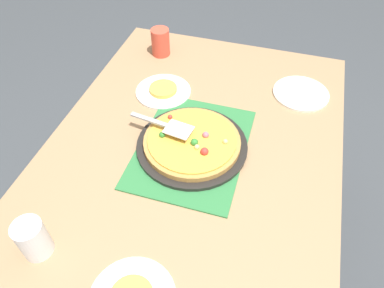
{
  "coord_description": "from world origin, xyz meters",
  "views": [
    {
      "loc": [
        -0.81,
        -0.24,
        1.68
      ],
      "look_at": [
        0.0,
        0.0,
        0.77
      ],
      "focal_mm": 34.1,
      "sensor_mm": 36.0,
      "label": 1
    }
  ],
  "objects_px": {
    "served_slice_left": "(163,89)",
    "cup_near": "(161,42)",
    "plate_side": "(301,93)",
    "cup_far": "(33,239)",
    "pizza": "(192,141)",
    "plate_near_left": "(163,91)",
    "pizza_server": "(166,125)",
    "pizza_pan": "(192,145)"
  },
  "relations": [
    {
      "from": "plate_side",
      "to": "cup_near",
      "type": "distance_m",
      "value": 0.65
    },
    {
      "from": "plate_side",
      "to": "cup_near",
      "type": "relative_size",
      "value": 1.83
    },
    {
      "from": "pizza_pan",
      "to": "pizza",
      "type": "relative_size",
      "value": 1.15
    },
    {
      "from": "pizza_pan",
      "to": "plate_near_left",
      "type": "height_order",
      "value": "pizza_pan"
    },
    {
      "from": "pizza_pan",
      "to": "served_slice_left",
      "type": "relative_size",
      "value": 3.45
    },
    {
      "from": "cup_near",
      "to": "plate_side",
      "type": "bearing_deg",
      "value": -100.06
    },
    {
      "from": "pizza",
      "to": "served_slice_left",
      "type": "bearing_deg",
      "value": 37.49
    },
    {
      "from": "plate_near_left",
      "to": "pizza",
      "type": "bearing_deg",
      "value": -142.51
    },
    {
      "from": "pizza",
      "to": "plate_near_left",
      "type": "distance_m",
      "value": 0.33
    },
    {
      "from": "served_slice_left",
      "to": "cup_near",
      "type": "relative_size",
      "value": 0.92
    },
    {
      "from": "plate_side",
      "to": "cup_far",
      "type": "height_order",
      "value": "cup_far"
    },
    {
      "from": "pizza_pan",
      "to": "plate_near_left",
      "type": "bearing_deg",
      "value": 37.52
    },
    {
      "from": "pizza",
      "to": "served_slice_left",
      "type": "relative_size",
      "value": 3.0
    },
    {
      "from": "plate_side",
      "to": "cup_near",
      "type": "height_order",
      "value": "cup_near"
    },
    {
      "from": "pizza_server",
      "to": "cup_far",
      "type": "bearing_deg",
      "value": 158.56
    },
    {
      "from": "pizza_pan",
      "to": "plate_side",
      "type": "height_order",
      "value": "pizza_pan"
    },
    {
      "from": "pizza_server",
      "to": "served_slice_left",
      "type": "bearing_deg",
      "value": 22.55
    },
    {
      "from": "plate_near_left",
      "to": "cup_near",
      "type": "distance_m",
      "value": 0.28
    },
    {
      "from": "plate_side",
      "to": "pizza_pan",
      "type": "bearing_deg",
      "value": 140.48
    },
    {
      "from": "pizza",
      "to": "pizza_server",
      "type": "height_order",
      "value": "pizza_server"
    },
    {
      "from": "cup_near",
      "to": "cup_far",
      "type": "distance_m",
      "value": 1.0
    },
    {
      "from": "served_slice_left",
      "to": "pizza_server",
      "type": "xyz_separation_m",
      "value": [
        -0.24,
        -0.1,
        0.05
      ]
    },
    {
      "from": "pizza_pan",
      "to": "cup_far",
      "type": "bearing_deg",
      "value": 148.83
    },
    {
      "from": "cup_far",
      "to": "plate_near_left",
      "type": "bearing_deg",
      "value": -7.28
    },
    {
      "from": "plate_side",
      "to": "served_slice_left",
      "type": "height_order",
      "value": "served_slice_left"
    },
    {
      "from": "plate_near_left",
      "to": "cup_near",
      "type": "height_order",
      "value": "cup_near"
    },
    {
      "from": "served_slice_left",
      "to": "cup_far",
      "type": "distance_m",
      "value": 0.75
    },
    {
      "from": "pizza",
      "to": "plate_side",
      "type": "distance_m",
      "value": 0.52
    },
    {
      "from": "pizza_pan",
      "to": "pizza_server",
      "type": "bearing_deg",
      "value": 81.44
    },
    {
      "from": "served_slice_left",
      "to": "pizza_server",
      "type": "relative_size",
      "value": 0.47
    },
    {
      "from": "pizza",
      "to": "plate_side",
      "type": "bearing_deg",
      "value": -39.53
    },
    {
      "from": "pizza_pan",
      "to": "pizza",
      "type": "bearing_deg",
      "value": 108.18
    },
    {
      "from": "pizza_pan",
      "to": "pizza",
      "type": "height_order",
      "value": "pizza"
    },
    {
      "from": "pizza_pan",
      "to": "served_slice_left",
      "type": "height_order",
      "value": "served_slice_left"
    },
    {
      "from": "cup_near",
      "to": "pizza",
      "type": "bearing_deg",
      "value": -149.81
    },
    {
      "from": "plate_side",
      "to": "pizza",
      "type": "bearing_deg",
      "value": 140.47
    },
    {
      "from": "cup_far",
      "to": "plate_side",
      "type": "bearing_deg",
      "value": -35.19
    },
    {
      "from": "plate_near_left",
      "to": "cup_far",
      "type": "xyz_separation_m",
      "value": [
        -0.74,
        0.09,
        0.06
      ]
    },
    {
      "from": "plate_near_left",
      "to": "plate_side",
      "type": "bearing_deg",
      "value": -74.56
    },
    {
      "from": "pizza_server",
      "to": "cup_near",
      "type": "bearing_deg",
      "value": 22.1
    },
    {
      "from": "pizza_pan",
      "to": "plate_side",
      "type": "xyz_separation_m",
      "value": [
        0.4,
        -0.33,
        -0.01
      ]
    },
    {
      "from": "plate_side",
      "to": "cup_far",
      "type": "distance_m",
      "value": 1.09
    }
  ]
}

